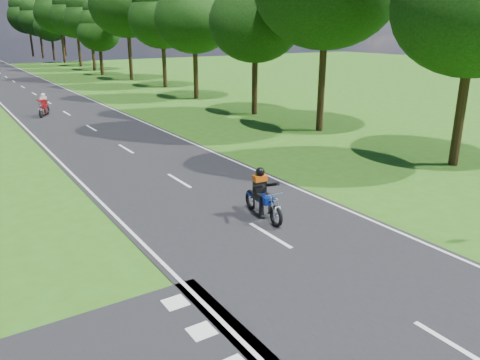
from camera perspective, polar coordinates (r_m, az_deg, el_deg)
ground at (r=12.26m, az=9.28°, el=-10.03°), size 160.00×160.00×0.00m
main_road at (r=58.66m, az=-25.87°, el=10.75°), size 7.00×140.00×0.02m
road_markings at (r=56.79m, az=-25.74°, el=10.59°), size 7.40×140.00×0.01m
treeline at (r=68.59m, az=-26.85°, el=18.40°), size 40.00×115.35×14.78m
rider_near_blue at (r=14.55m, az=2.85°, el=-1.65°), size 0.83×1.97×1.60m
rider_far_red at (r=34.52m, az=-22.86°, el=8.46°), size 1.35×1.90×1.51m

